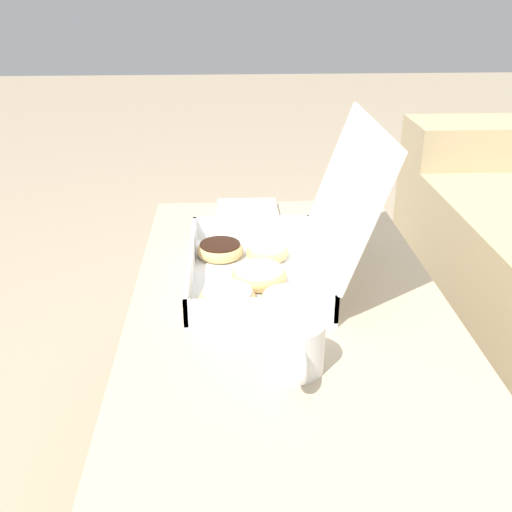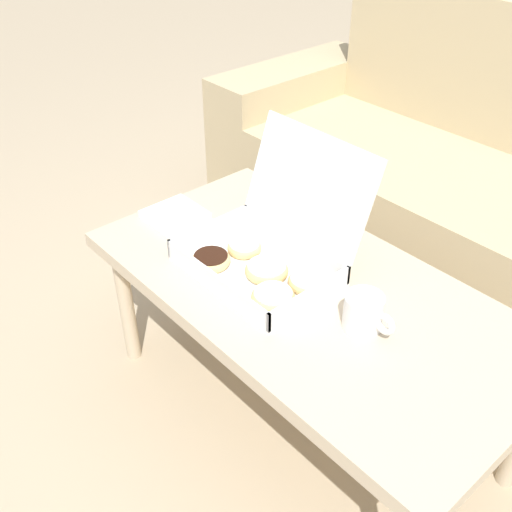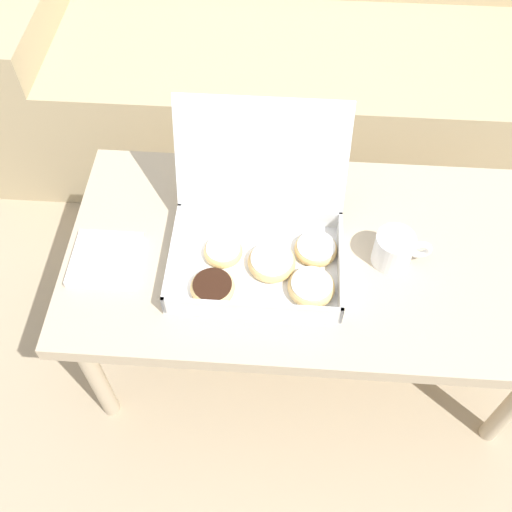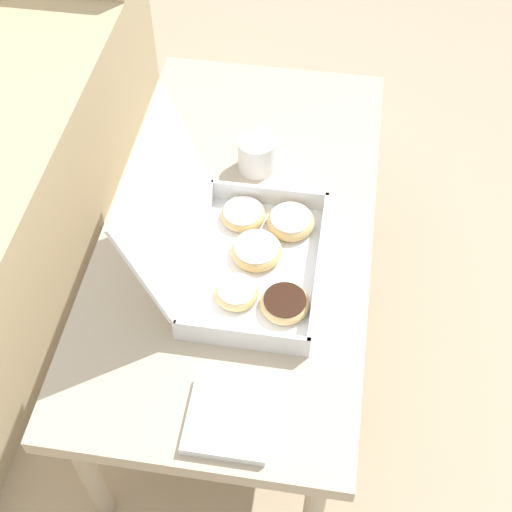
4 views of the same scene
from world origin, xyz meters
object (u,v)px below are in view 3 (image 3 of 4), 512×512
(coffee_mug, at_px, (395,249))
(pastry_box, at_px, (264,245))
(couch, at_px, (312,58))
(coffee_table, at_px, (310,262))

(coffee_mug, bearing_deg, pastry_box, -176.57)
(pastry_box, distance_m, coffee_mug, 0.30)
(couch, relative_size, coffee_mug, 16.27)
(pastry_box, xyz_separation_m, coffee_mug, (0.30, 0.02, -0.01))
(coffee_table, relative_size, pastry_box, 2.97)
(pastry_box, bearing_deg, coffee_table, 15.24)
(coffee_mug, bearing_deg, couch, 101.24)
(couch, height_order, coffee_mug, couch)
(couch, distance_m, coffee_table, 0.93)
(pastry_box, relative_size, coffee_mug, 2.94)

